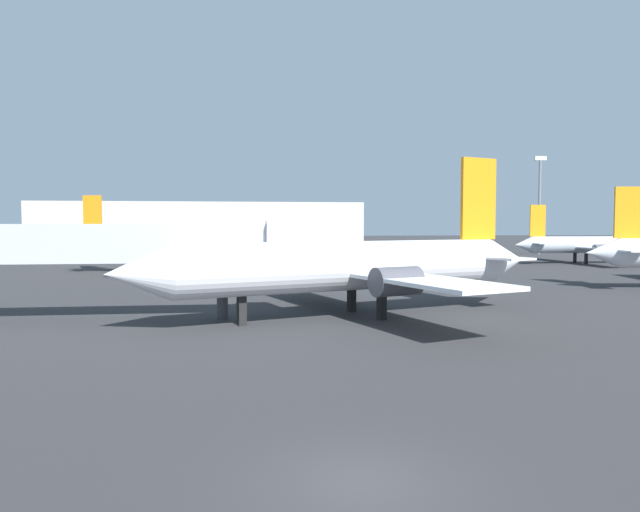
% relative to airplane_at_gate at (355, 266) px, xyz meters
% --- Properties ---
extents(ground_plane, '(600.00, 600.00, 0.00)m').
position_rel_airplane_at_gate_xyz_m(ground_plane, '(-4.54, -23.88, -3.33)').
color(ground_plane, '#2D2D30').
extents(airplane_at_gate, '(29.64, 24.08, 10.82)m').
position_rel_airplane_at_gate_xyz_m(airplane_at_gate, '(0.00, 0.00, 0.00)').
color(airplane_at_gate, white).
rests_on(airplane_at_gate, ground_plane).
extents(airplane_far_left, '(27.80, 19.16, 9.76)m').
position_rel_airplane_at_gate_xyz_m(airplane_far_left, '(-17.00, 37.19, -0.41)').
color(airplane_far_left, silver).
rests_on(airplane_far_left, ground_plane).
extents(airplane_far_right, '(23.14, 23.87, 9.03)m').
position_rel_airplane_at_gate_xyz_m(airplane_far_right, '(45.01, 45.82, -0.39)').
color(airplane_far_right, '#B2BCCC').
rests_on(airplane_far_right, ground_plane).
extents(jet_bridge, '(22.19, 2.83, 6.23)m').
position_rel_airplane_at_gate_xyz_m(jet_bridge, '(-13.47, 0.04, 1.40)').
color(jet_bridge, '#B2B7BC').
rests_on(jet_bridge, ground_plane).
extents(light_mast_right, '(2.40, 0.50, 19.77)m').
position_rel_airplane_at_gate_xyz_m(light_mast_right, '(52.06, 72.75, 7.82)').
color(light_mast_right, slate).
rests_on(light_mast_right, ground_plane).
extents(terminal_building, '(73.55, 26.09, 11.10)m').
position_rel_airplane_at_gate_xyz_m(terminal_building, '(-16.90, 104.75, 2.22)').
color(terminal_building, beige).
rests_on(terminal_building, ground_plane).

